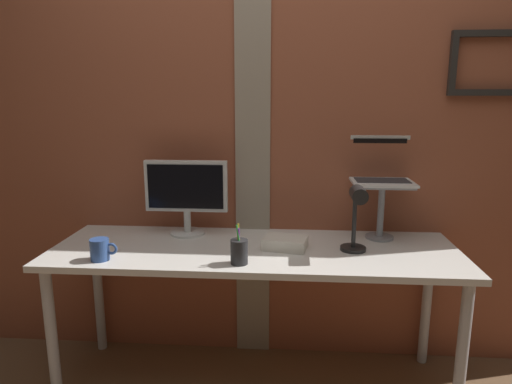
% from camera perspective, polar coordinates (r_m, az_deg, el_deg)
% --- Properties ---
extents(brick_wall_back, '(3.54, 0.16, 2.41)m').
position_cam_1_polar(brick_wall_back, '(2.41, 2.86, 6.78)').
color(brick_wall_back, brown).
rests_on(brick_wall_back, ground_plane).
extents(desk, '(1.93, 0.63, 0.72)m').
position_cam_1_polar(desk, '(2.18, -0.20, -8.88)').
color(desk, silver).
rests_on(desk, ground_plane).
extents(monitor, '(0.42, 0.18, 0.39)m').
position_cam_1_polar(monitor, '(2.33, -8.84, 0.14)').
color(monitor, silver).
rests_on(monitor, desk).
extents(laptop_stand, '(0.28, 0.22, 0.28)m').
position_cam_1_polar(laptop_stand, '(2.33, 15.62, -1.25)').
color(laptop_stand, gray).
rests_on(laptop_stand, desk).
extents(laptop, '(0.30, 0.29, 0.23)m').
position_cam_1_polar(laptop, '(2.37, 15.51, 2.81)').
color(laptop, silver).
rests_on(laptop, laptop_stand).
extents(desk_lamp, '(0.12, 0.20, 0.32)m').
position_cam_1_polar(desk_lamp, '(2.06, 12.64, -2.52)').
color(desk_lamp, black).
rests_on(desk_lamp, desk).
extents(pen_cup, '(0.07, 0.07, 0.18)m').
position_cam_1_polar(pen_cup, '(1.94, -2.15, -7.53)').
color(pen_cup, '#262628').
rests_on(pen_cup, desk).
extents(coffee_mug, '(0.12, 0.08, 0.10)m').
position_cam_1_polar(coffee_mug, '(2.10, -19.15, -6.91)').
color(coffee_mug, '#2D4C8C').
rests_on(coffee_mug, desk).
extents(paper_clutter_stack, '(0.22, 0.18, 0.05)m').
position_cam_1_polar(paper_clutter_stack, '(2.14, 3.72, -6.47)').
color(paper_clutter_stack, silver).
rests_on(paper_clutter_stack, desk).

